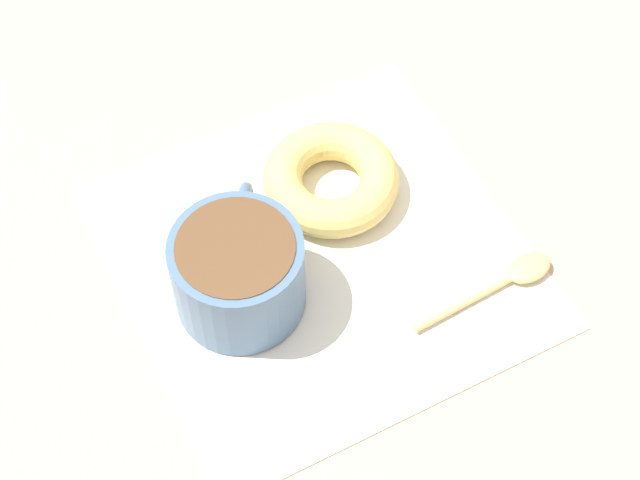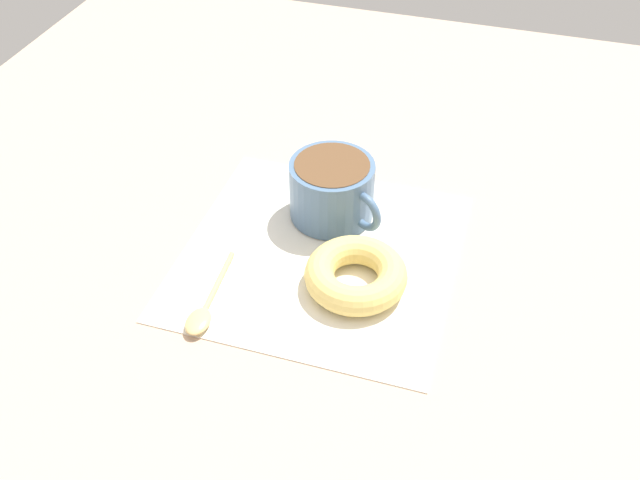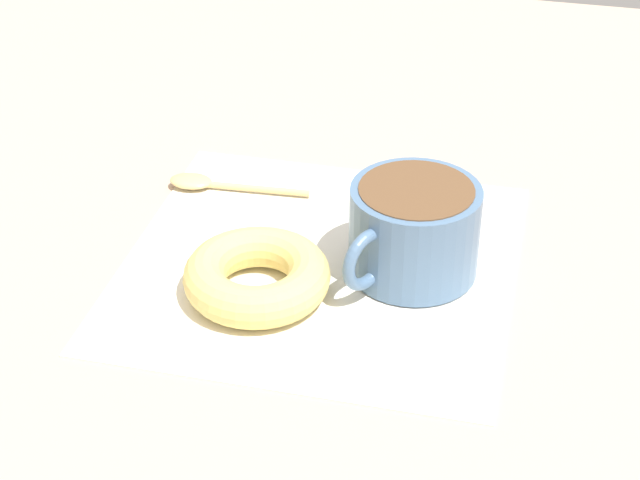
% 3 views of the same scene
% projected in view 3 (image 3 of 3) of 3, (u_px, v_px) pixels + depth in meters
% --- Properties ---
extents(ground_plane, '(1.20, 1.20, 0.02)m').
position_uv_depth(ground_plane, '(338.00, 286.00, 0.80)').
color(ground_plane, tan).
extents(napkin, '(0.29, 0.29, 0.00)m').
position_uv_depth(napkin, '(320.00, 264.00, 0.81)').
color(napkin, white).
rests_on(napkin, ground_plane).
extents(coffee_cup, '(0.10, 0.12, 0.07)m').
position_uv_depth(coffee_cup, '(413.00, 229.00, 0.78)').
color(coffee_cup, slate).
rests_on(coffee_cup, napkin).
extents(donut, '(0.11, 0.11, 0.03)m').
position_uv_depth(donut, '(257.00, 276.00, 0.77)').
color(donut, '#E5C66B').
rests_on(donut, napkin).
extents(spoon, '(0.12, 0.03, 0.01)m').
position_uv_depth(spoon, '(208.00, 183.00, 0.90)').
color(spoon, '#D8B772').
rests_on(spoon, napkin).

